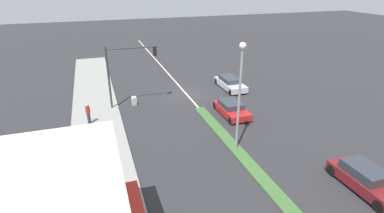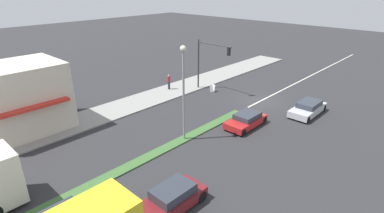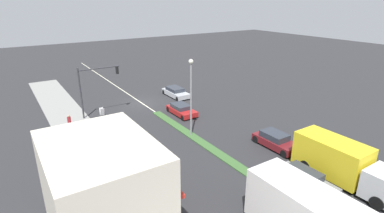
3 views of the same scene
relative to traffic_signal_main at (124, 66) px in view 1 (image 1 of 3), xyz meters
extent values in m
cube|color=beige|center=(-6.12, -1.46, -3.90)|extent=(0.16, 60.00, 0.01)
cylinder|color=#333338|center=(1.43, 0.01, -0.98)|extent=(0.18, 0.18, 5.60)
cylinder|color=#333338|center=(-0.82, 0.01, 1.52)|extent=(4.50, 0.12, 0.12)
cube|color=black|center=(-2.77, 0.01, 1.07)|extent=(0.28, 0.24, 0.84)
sphere|color=red|center=(-2.77, -0.12, 1.34)|extent=(0.18, 0.18, 0.18)
sphere|color=gold|center=(-2.77, -0.12, 1.07)|extent=(0.18, 0.18, 0.18)
sphere|color=green|center=(-2.77, -0.12, 0.80)|extent=(0.18, 0.18, 0.18)
cylinder|color=gray|center=(-6.12, 10.01, -0.30)|extent=(0.16, 0.16, 7.00)
sphere|color=silver|center=(-6.12, 10.01, 3.35)|extent=(0.44, 0.44, 0.44)
cylinder|color=#282D42|center=(3.42, 2.81, -3.33)|extent=(0.26, 0.26, 0.89)
cylinder|color=maroon|center=(3.42, 2.81, -2.58)|extent=(0.34, 0.34, 0.62)
sphere|color=tan|center=(3.42, 2.81, -2.15)|extent=(0.22, 0.22, 0.22)
cube|color=silver|center=(-0.63, -0.26, -3.47)|extent=(0.45, 0.21, 0.84)
cube|color=silver|center=(-0.63, 0.06, -3.47)|extent=(0.45, 0.21, 0.84)
cube|color=maroon|center=(-11.12, 16.12, -3.40)|extent=(1.81, 4.17, 0.62)
cube|color=#2D333D|center=(-11.12, 15.91, -2.82)|extent=(1.54, 2.29, 0.54)
cylinder|color=black|center=(-10.32, 17.77, -3.56)|extent=(0.22, 0.67, 0.67)
cylinder|color=black|center=(-11.93, 14.48, -3.56)|extent=(0.22, 0.67, 0.67)
cylinder|color=black|center=(-10.32, 14.48, -3.56)|extent=(0.22, 0.67, 0.67)
cube|color=#B7BABF|center=(-11.12, -1.46, -3.43)|extent=(1.88, 4.53, 0.59)
cube|color=#2D333D|center=(-11.12, -1.68, -2.90)|extent=(1.60, 2.49, 0.46)
cylinder|color=black|center=(-11.96, 0.40, -3.59)|extent=(0.22, 0.62, 0.62)
cylinder|color=black|center=(-10.29, 0.40, -3.59)|extent=(0.22, 0.62, 0.62)
cylinder|color=black|center=(-11.96, -3.32, -3.59)|extent=(0.22, 0.62, 0.62)
cylinder|color=black|center=(-10.29, -3.32, -3.59)|extent=(0.22, 0.62, 0.62)
cube|color=#AD1E1E|center=(-8.32, 4.67, -3.46)|extent=(1.87, 4.04, 0.55)
cube|color=#2D333D|center=(-8.32, 4.47, -2.96)|extent=(1.59, 2.22, 0.45)
cylinder|color=black|center=(-9.16, 6.30, -3.60)|extent=(0.22, 0.60, 0.60)
cylinder|color=black|center=(-7.49, 6.30, -3.60)|extent=(0.22, 0.60, 0.60)
cylinder|color=black|center=(-9.16, 3.04, -3.60)|extent=(0.22, 0.60, 0.60)
cylinder|color=black|center=(-7.49, 3.04, -3.60)|extent=(0.22, 0.60, 0.60)
camera|label=1|loc=(2.48, 26.02, 7.13)|focal=28.00mm
camera|label=2|loc=(-20.91, 24.82, 7.65)|focal=28.00mm
camera|label=3|loc=(8.16, 32.02, 8.60)|focal=28.00mm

